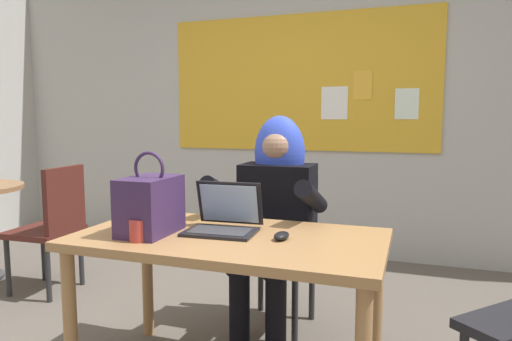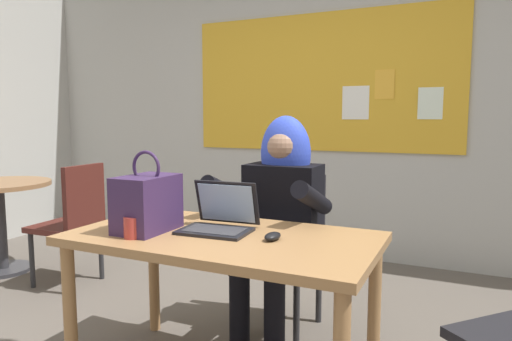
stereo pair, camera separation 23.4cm
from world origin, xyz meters
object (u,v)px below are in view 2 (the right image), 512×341
Objects in this scene: laptop at (219,220)px; handbag at (147,203)px; side_table_round at (0,206)px; chair_spare_by_window at (74,218)px; computer_mouse at (273,236)px; person_costumed at (279,206)px; coffee_mug at (133,227)px; desk_main at (223,253)px; chair_at_desk at (288,241)px.

handbag is at bearing -156.42° from laptop.
side_table_round is 0.77m from chair_spare_by_window.
handbag is (-0.60, -0.09, 0.12)m from computer_mouse.
computer_mouse is 0.61m from handbag.
person_costumed is at bearing 114.04° from computer_mouse.
computer_mouse is 0.28× the size of handbag.
side_table_round is 0.86× the size of chair_spare_by_window.
side_table_round is (-2.06, 0.85, -0.22)m from coffee_mug.
person_costumed reaches higher than desk_main.
laptop is at bearing -3.94° from chair_at_desk.
coffee_mug is (-0.27, -0.28, -0.00)m from laptop.
computer_mouse is at bearing 19.08° from person_costumed.
desk_main is at bearing -3.52° from person_costumed.
handbag is (-0.30, -0.15, 0.08)m from laptop.
person_costumed reaches higher than handbag.
coffee_mug is (-0.57, -0.22, 0.03)m from computer_mouse.
chair_at_desk is at bearing 2.48° from side_table_round.
laptop is 0.90× the size of handbag.
chair_spare_by_window is (-1.87, 0.65, -0.22)m from computer_mouse.
person_costumed is 1.61× the size of side_table_round.
handbag is 0.42× the size of chair_spare_by_window.
chair_spare_by_window reaches higher than computer_mouse.
desk_main is 0.42m from handbag.
laptop is 2.42m from side_table_round.
coffee_mug reaches higher than side_table_round.
computer_mouse is at bearing 158.49° from chair_spare_by_window.
handbag is at bearing -19.40° from side_table_round.
handbag is at bearing 147.33° from chair_spare_by_window.
computer_mouse reaches higher than desk_main.
laptop is 3.57× the size of coffee_mug.
coffee_mug is 1.58m from chair_spare_by_window.
chair_spare_by_window is (-1.62, 0.66, -0.12)m from desk_main.
person_costumed is at bearing 66.54° from coffee_mug.
handbag is 2.18m from side_table_round.
chair_at_desk reaches higher than side_table_round.
computer_mouse is 1.09× the size of coffee_mug.
chair_spare_by_window reaches higher than coffee_mug.
side_table_round is (-2.64, 0.63, -0.19)m from computer_mouse.
side_table_round reaches higher than desk_main.
person_costumed is 0.90m from coffee_mug.
computer_mouse is (0.30, -0.06, -0.03)m from laptop.
chair_spare_by_window reaches higher than side_table_round.
laptop is 0.35m from handbag.
side_table_round is (-2.04, 0.72, -0.31)m from handbag.
handbag reaches higher than chair_at_desk.
person_costumed is (-0.00, -0.13, 0.23)m from chair_at_desk.
handbag is 0.48× the size of side_table_round.
desk_main is 0.27m from computer_mouse.
laptop is at bearing 45.99° from coffee_mug.
chair_spare_by_window is (-1.66, -0.08, 0.00)m from chair_at_desk.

